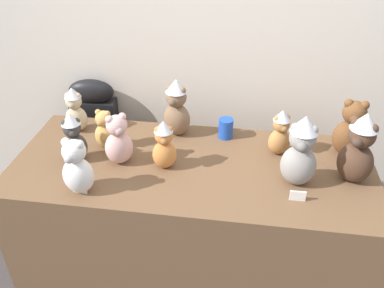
% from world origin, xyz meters
% --- Properties ---
extents(wall_back, '(7.00, 0.08, 2.60)m').
position_xyz_m(wall_back, '(0.00, 0.88, 1.30)').
color(wall_back, silver).
rests_on(wall_back, ground_plane).
extents(display_table, '(1.80, 0.76, 0.75)m').
position_xyz_m(display_table, '(0.00, 0.25, 0.38)').
color(display_table, brown).
rests_on(display_table, ground_plane).
extents(instrument_case, '(0.29, 0.14, 0.94)m').
position_xyz_m(instrument_case, '(-0.70, 0.76, 0.47)').
color(instrument_case, black).
rests_on(instrument_case, ground_plane).
extents(teddy_bear_ginger, '(0.14, 0.13, 0.26)m').
position_xyz_m(teddy_bear_ginger, '(-0.13, 0.21, 0.88)').
color(teddy_bear_ginger, '#D17F3D').
rests_on(teddy_bear_ginger, display_table).
extents(teddy_bear_charcoal, '(0.15, 0.14, 0.26)m').
position_xyz_m(teddy_bear_charcoal, '(-0.58, 0.21, 0.88)').
color(teddy_bear_charcoal, '#383533').
rests_on(teddy_bear_charcoal, display_table).
extents(teddy_bear_caramel, '(0.14, 0.13, 0.25)m').
position_xyz_m(teddy_bear_caramel, '(0.43, 0.41, 0.87)').
color(teddy_bear_caramel, '#B27A42').
rests_on(teddy_bear_caramel, display_table).
extents(teddy_bear_blush, '(0.18, 0.18, 0.27)m').
position_xyz_m(teddy_bear_blush, '(-0.36, 0.22, 0.88)').
color(teddy_bear_blush, beige).
rests_on(teddy_bear_blush, display_table).
extents(teddy_bear_mocha, '(0.18, 0.16, 0.33)m').
position_xyz_m(teddy_bear_mocha, '(-0.12, 0.53, 0.91)').
color(teddy_bear_mocha, '#7F6047').
rests_on(teddy_bear_mocha, display_table).
extents(teddy_bear_cocoa, '(0.21, 0.20, 0.36)m').
position_xyz_m(teddy_bear_cocoa, '(0.76, 0.23, 0.92)').
color(teddy_bear_cocoa, '#4C3323').
rests_on(teddy_bear_cocoa, display_table).
extents(teddy_bear_chestnut, '(0.18, 0.15, 0.31)m').
position_xyz_m(teddy_bear_chestnut, '(0.77, 0.45, 0.89)').
color(teddy_bear_chestnut, brown).
rests_on(teddy_bear_chestnut, display_table).
extents(teddy_bear_sand, '(0.13, 0.11, 0.26)m').
position_xyz_m(teddy_bear_sand, '(-0.69, 0.48, 0.88)').
color(teddy_bear_sand, '#CCB78E').
rests_on(teddy_bear_sand, display_table).
extents(teddy_bear_honey, '(0.13, 0.11, 0.22)m').
position_xyz_m(teddy_bear_honey, '(-0.47, 0.34, 0.85)').
color(teddy_bear_honey, tan).
rests_on(teddy_bear_honey, display_table).
extents(teddy_bear_ash, '(0.17, 0.15, 0.36)m').
position_xyz_m(teddy_bear_ash, '(0.50, 0.17, 0.92)').
color(teddy_bear_ash, gray).
rests_on(teddy_bear_ash, display_table).
extents(teddy_bear_snow, '(0.16, 0.14, 0.28)m').
position_xyz_m(teddy_bear_snow, '(-0.47, -0.03, 0.88)').
color(teddy_bear_snow, white).
rests_on(teddy_bear_snow, display_table).
extents(party_cup_blue, '(0.08, 0.08, 0.11)m').
position_xyz_m(party_cup_blue, '(0.15, 0.53, 0.81)').
color(party_cup_blue, blue).
rests_on(party_cup_blue, display_table).
extents(name_card_front_left, '(0.07, 0.01, 0.05)m').
position_xyz_m(name_card_front_left, '(0.50, 0.05, 0.78)').
color(name_card_front_left, white).
rests_on(name_card_front_left, display_table).
extents(name_card_front_middle, '(0.07, 0.02, 0.05)m').
position_xyz_m(name_card_front_middle, '(-0.47, -0.04, 0.78)').
color(name_card_front_middle, white).
rests_on(name_card_front_middle, display_table).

